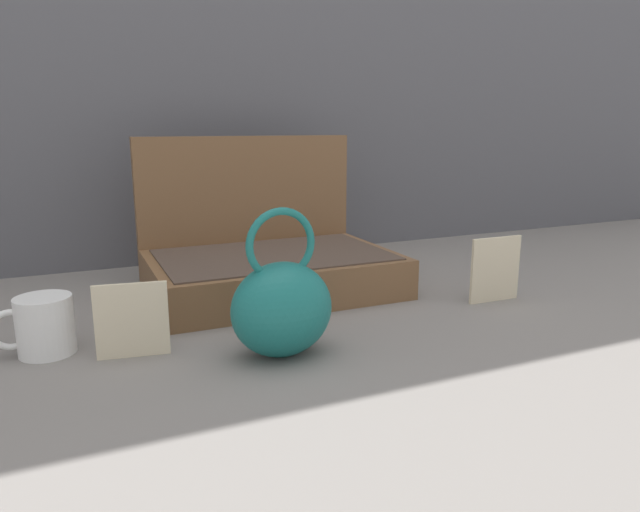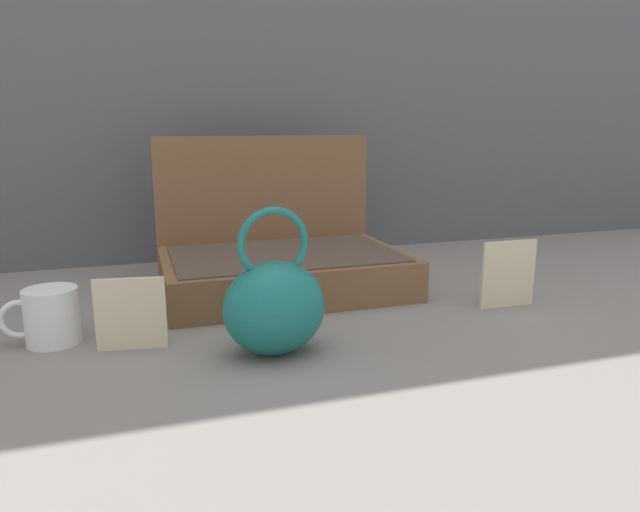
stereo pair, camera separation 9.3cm
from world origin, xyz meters
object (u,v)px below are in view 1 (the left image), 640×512
object	(u,v)px
teal_pouch_handbag	(282,306)
coffee_mug	(43,326)
poster_card_right	(132,320)
open_suitcase	(268,257)
info_card_left	(495,269)

from	to	relation	value
teal_pouch_handbag	coffee_mug	distance (m)	0.35
coffee_mug	poster_card_right	size ratio (longest dim) A/B	1.04
open_suitcase	teal_pouch_handbag	world-z (taller)	open_suitcase
teal_pouch_handbag	poster_card_right	xyz separation A→B (m)	(-0.20, 0.08, -0.02)
open_suitcase	coffee_mug	size ratio (longest dim) A/B	4.12
teal_pouch_handbag	info_card_left	bearing A→B (deg)	10.37
open_suitcase	poster_card_right	bearing A→B (deg)	-138.68
teal_pouch_handbag	poster_card_right	size ratio (longest dim) A/B	1.97
open_suitcase	poster_card_right	distance (m)	0.40
teal_pouch_handbag	info_card_left	size ratio (longest dim) A/B	1.76
teal_pouch_handbag	coffee_mug	xyz separation A→B (m)	(-0.32, 0.15, -0.03)
open_suitcase	info_card_left	bearing A→B (deg)	-35.36
teal_pouch_handbag	info_card_left	distance (m)	0.47
teal_pouch_handbag	info_card_left	xyz separation A→B (m)	(0.46, 0.08, -0.01)
open_suitcase	poster_card_right	xyz separation A→B (m)	(-0.30, -0.26, -0.01)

